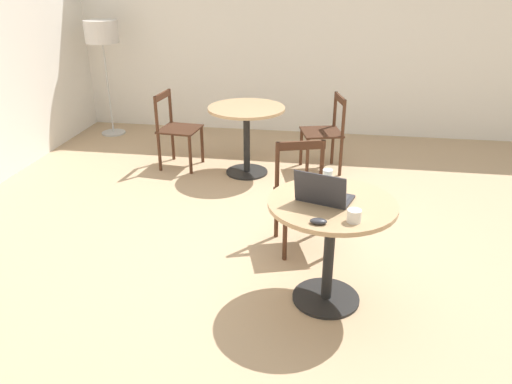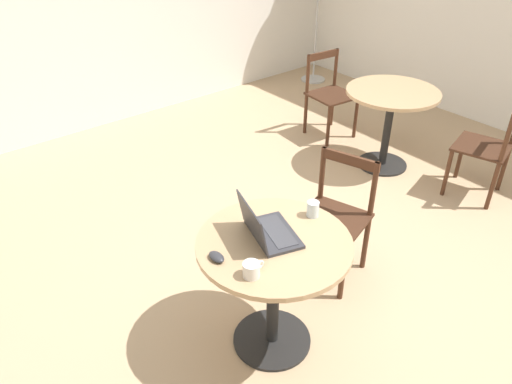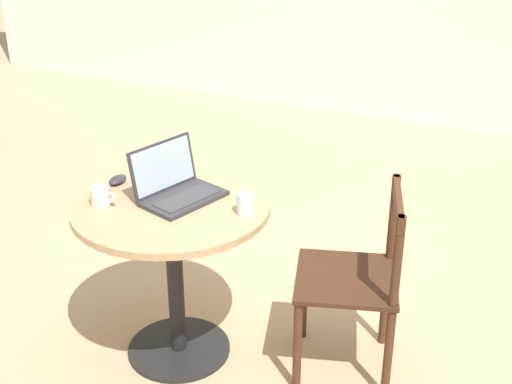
{
  "view_description": "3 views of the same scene",
  "coord_description": "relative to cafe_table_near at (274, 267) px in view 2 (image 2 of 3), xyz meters",
  "views": [
    {
      "loc": [
        -3.48,
        -0.23,
        2.09
      ],
      "look_at": [
        -0.38,
        0.26,
        0.67
      ],
      "focal_mm": 35.0,
      "sensor_mm": 36.0,
      "label": 1
    },
    {
      "loc": [
        -1.97,
        -1.77,
        2.35
      ],
      "look_at": [
        -0.33,
        0.23,
        0.69
      ],
      "focal_mm": 35.0,
      "sensor_mm": 36.0,
      "label": 2
    },
    {
      "loc": [
        0.79,
        -2.49,
        2.04
      ],
      "look_at": [
        -0.48,
        0.29,
        0.58
      ],
      "focal_mm": 50.0,
      "sensor_mm": 36.0,
      "label": 3
    }
  ],
  "objects": [
    {
      "name": "chair_mid_back",
      "position": [
        2.29,
        1.75,
        -0.14
      ],
      "size": [
        0.46,
        0.46,
        0.84
      ],
      "color": "#472819",
      "rests_on": "ground_plane"
    },
    {
      "name": "cafe_table_mid",
      "position": [
        2.2,
        0.94,
        0.0
      ],
      "size": [
        0.82,
        0.82,
        0.74
      ],
      "color": "black",
      "rests_on": "ground_plane"
    },
    {
      "name": "chair_mid_front",
      "position": [
        2.42,
        0.1,
        -0.14
      ],
      "size": [
        0.51,
        0.51,
        0.84
      ],
      "color": "#472819",
      "rests_on": "ground_plane"
    },
    {
      "name": "chair_near_right",
      "position": [
        0.74,
        0.23,
        -0.14
      ],
      "size": [
        0.52,
        0.52,
        0.84
      ],
      "color": "#472819",
      "rests_on": "ground_plane"
    },
    {
      "name": "cafe_table_near",
      "position": [
        0.0,
        0.0,
        0.0
      ],
      "size": [
        0.82,
        0.82,
        0.74
      ],
      "color": "black",
      "rests_on": "ground_plane"
    },
    {
      "name": "mouse",
      "position": [
        -0.31,
        0.08,
        0.19
      ],
      "size": [
        0.06,
        0.1,
        0.03
      ],
      "color": "#2D2D33",
      "rests_on": "cafe_table_near"
    },
    {
      "name": "laptop",
      "position": [
        -0.0,
        0.06,
        0.22
      ],
      "size": [
        0.34,
        0.39,
        0.22
      ],
      "color": "#2D2D33",
      "rests_on": "cafe_table_near"
    },
    {
      "name": "mug",
      "position": [
        -0.25,
        -0.13,
        0.21
      ],
      "size": [
        0.12,
        0.08,
        0.08
      ],
      "color": "silver",
      "rests_on": "cafe_table_near"
    },
    {
      "name": "ground_plane",
      "position": [
        0.61,
        0.26,
        -0.58
      ],
      "size": [
        16.0,
        16.0,
        0.0
      ],
      "primitive_type": "plane",
      "color": "tan"
    },
    {
      "name": "drinking_glass",
      "position": [
        0.32,
        0.04,
        0.21
      ],
      "size": [
        0.07,
        0.07,
        0.09
      ],
      "color": "silver",
      "rests_on": "cafe_table_near"
    }
  ]
}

